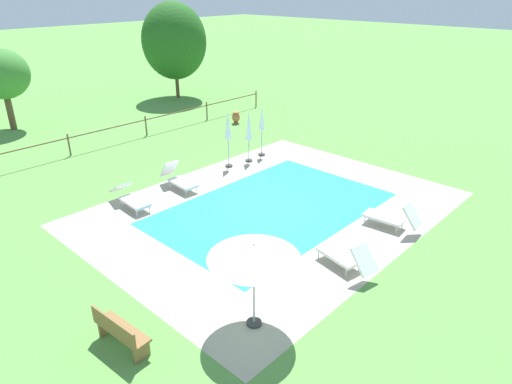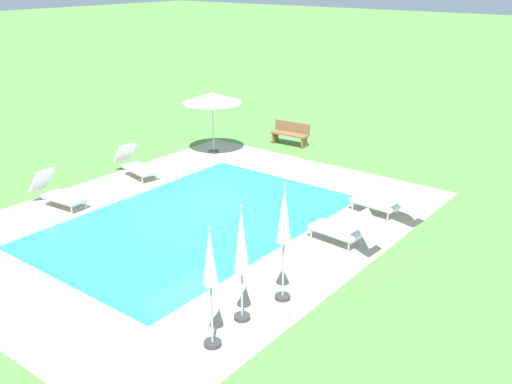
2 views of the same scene
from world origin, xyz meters
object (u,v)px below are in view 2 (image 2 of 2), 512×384
at_px(wooden_bench_lawn_side, 290,133).
at_px(sun_lounger_north_end, 135,164).
at_px(patio_umbrella_closed_row_mid_west, 241,246).
at_px(patio_umbrella_closed_row_centre, 284,221).
at_px(sun_lounger_north_near_steps, 385,204).
at_px(patio_umbrella_open_foreground, 212,98).
at_px(sun_lounger_north_mid, 58,193).
at_px(patio_umbrella_closed_row_west, 210,267).
at_px(sun_lounger_north_far, 345,230).

bearing_deg(wooden_bench_lawn_side, sun_lounger_north_end, -17.70).
distance_m(patio_umbrella_closed_row_mid_west, patio_umbrella_closed_row_centre, 1.11).
bearing_deg(sun_lounger_north_near_steps, patio_umbrella_open_foreground, -101.31).
height_order(patio_umbrella_open_foreground, patio_umbrella_closed_row_centre, patio_umbrella_closed_row_centre).
height_order(patio_umbrella_closed_row_centre, wooden_bench_lawn_side, patio_umbrella_closed_row_centre).
bearing_deg(sun_lounger_north_mid, sun_lounger_north_end, -176.08).
height_order(sun_lounger_north_near_steps, sun_lounger_north_end, sun_lounger_north_end).
relative_size(sun_lounger_north_near_steps, patio_umbrella_closed_row_mid_west, 0.87).
height_order(sun_lounger_north_near_steps, sun_lounger_north_mid, sun_lounger_north_mid).
relative_size(patio_umbrella_closed_row_west, patio_umbrella_closed_row_centre, 0.93).
distance_m(sun_lounger_north_end, patio_umbrella_closed_row_centre, 8.83).
relative_size(sun_lounger_north_far, sun_lounger_north_end, 0.96).
height_order(patio_umbrella_closed_row_mid_west, wooden_bench_lawn_side, patio_umbrella_closed_row_mid_west).
bearing_deg(patio_umbrella_closed_row_west, sun_lounger_north_mid, -105.86).
bearing_deg(patio_umbrella_closed_row_west, sun_lounger_north_end, -123.25).
height_order(sun_lounger_north_far, patio_umbrella_closed_row_mid_west, patio_umbrella_closed_row_mid_west).
distance_m(sun_lounger_north_far, patio_umbrella_closed_row_west, 5.14).
relative_size(patio_umbrella_open_foreground, patio_umbrella_closed_row_centre, 0.89).
height_order(sun_lounger_north_mid, patio_umbrella_open_foreground, patio_umbrella_open_foreground).
height_order(sun_lounger_north_near_steps, sun_lounger_north_far, sun_lounger_north_far).
relative_size(sun_lounger_north_mid, patio_umbrella_closed_row_mid_west, 0.79).
distance_m(sun_lounger_north_near_steps, patio_umbrella_closed_row_mid_west, 6.35).
height_order(sun_lounger_north_far, sun_lounger_north_end, sun_lounger_north_far).
height_order(sun_lounger_north_near_steps, patio_umbrella_closed_row_centre, patio_umbrella_closed_row_centre).
bearing_deg(patio_umbrella_closed_row_west, wooden_bench_lawn_side, -151.48).
xyz_separation_m(sun_lounger_north_near_steps, sun_lounger_north_mid, (4.99, -7.62, 0.04)).
bearing_deg(patio_umbrella_closed_row_centre, sun_lounger_north_end, -111.63).
height_order(sun_lounger_north_far, patio_umbrella_closed_row_centre, patio_umbrella_closed_row_centre).
distance_m(sun_lounger_north_far, patio_umbrella_closed_row_mid_west, 4.19).
xyz_separation_m(sun_lounger_north_mid, patio_umbrella_closed_row_mid_west, (1.25, 7.72, 1.16)).
bearing_deg(sun_lounger_north_end, sun_lounger_north_near_steps, 103.91).
bearing_deg(sun_lounger_north_far, sun_lounger_north_near_steps, -179.05).
bearing_deg(patio_umbrella_closed_row_west, patio_umbrella_closed_row_mid_west, -173.30).
relative_size(sun_lounger_north_end, patio_umbrella_closed_row_centre, 0.77).
height_order(sun_lounger_north_mid, sun_lounger_north_far, sun_lounger_north_mid).
bearing_deg(sun_lounger_north_mid, wooden_bench_lawn_side, 169.32).
bearing_deg(patio_umbrella_closed_row_centre, patio_umbrella_closed_row_mid_west, -9.91).
xyz_separation_m(sun_lounger_north_near_steps, patio_umbrella_open_foreground, (-1.51, -7.54, 1.65)).
relative_size(sun_lounger_north_near_steps, sun_lounger_north_far, 1.11).
xyz_separation_m(sun_lounger_north_end, patio_umbrella_closed_row_mid_west, (4.30, 7.93, 1.17)).
bearing_deg(patio_umbrella_closed_row_mid_west, sun_lounger_north_near_steps, -179.08).
xyz_separation_m(patio_umbrella_open_foreground, wooden_bench_lawn_side, (-2.56, 1.63, -1.55)).
xyz_separation_m(sun_lounger_north_end, patio_umbrella_closed_row_west, (5.27, 8.04, 1.20)).
xyz_separation_m(sun_lounger_north_near_steps, patio_umbrella_closed_row_mid_west, (6.23, 0.10, 1.20)).
relative_size(sun_lounger_north_near_steps, sun_lounger_north_mid, 1.10).
relative_size(patio_umbrella_closed_row_west, patio_umbrella_closed_row_mid_west, 0.99).
bearing_deg(patio_umbrella_closed_row_mid_west, sun_lounger_north_mid, -99.19).
bearing_deg(patio_umbrella_closed_row_west, patio_umbrella_open_foreground, -138.36).
height_order(sun_lounger_north_near_steps, wooden_bench_lawn_side, wooden_bench_lawn_side).
bearing_deg(sun_lounger_north_mid, sun_lounger_north_near_steps, 123.20).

